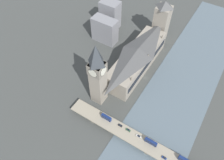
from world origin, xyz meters
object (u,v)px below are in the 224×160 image
object	(u,v)px
double_decker_bus_lead	(106,117)
car_southbound_tail	(139,136)
parliament_hall	(137,58)
car_northbound_lead	(164,158)
double_decker_bus_mid	(151,142)
double_decker_bus_rear	(185,160)
clock_tower	(97,74)
car_southbound_mid	(128,130)
car_southbound_lead	(120,125)
road_bridge	(149,146)
victoria_tower	(162,21)

from	to	relation	value
double_decker_bus_lead	car_southbound_tail	distance (m)	33.15
parliament_hall	car_northbound_lead	size ratio (longest dim) A/B	23.64
parliament_hall	double_decker_bus_lead	world-z (taller)	parliament_hall
double_decker_bus_mid	double_decker_bus_rear	bearing A→B (deg)	-178.86
clock_tower	double_decker_bus_mid	xyz separation A→B (m)	(-64.99, 17.92, -29.49)
double_decker_bus_mid	car_southbound_mid	world-z (taller)	double_decker_bus_mid
car_southbound_lead	car_southbound_tail	size ratio (longest dim) A/B	0.83
parliament_hall	road_bridge	bearing A→B (deg)	124.51
road_bridge	car_northbound_lead	size ratio (longest dim) A/B	40.04
parliament_hall	double_decker_bus_lead	bearing A→B (deg)	96.73
double_decker_bus_lead	double_decker_bus_rear	distance (m)	73.83
car_southbound_tail	car_southbound_lead	bearing A→B (deg)	-1.03
parliament_hall	victoria_tower	size ratio (longest dim) A/B	1.66
double_decker_bus_rear	car_southbound_lead	xyz separation A→B (m)	(59.58, 0.36, -1.92)
double_decker_bus_lead	car_southbound_lead	xyz separation A→B (m)	(-14.24, -0.74, -2.10)
clock_tower	victoria_tower	distance (m)	117.03
clock_tower	car_southbound_lead	bearing A→B (deg)	153.04
double_decker_bus_lead	double_decker_bus_mid	bearing A→B (deg)	-179.32
victoria_tower	car_northbound_lead	size ratio (longest dim) A/B	14.22
victoria_tower	double_decker_bus_rear	bearing A→B (deg)	121.85
car_northbound_lead	car_southbound_mid	xyz separation A→B (m)	(36.89, -5.79, -0.02)
double_decker_bus_lead	car_southbound_tail	world-z (taller)	double_decker_bus_lead
car_southbound_tail	car_southbound_mid	bearing A→B (deg)	-1.60
double_decker_bus_lead	clock_tower	bearing A→B (deg)	-41.88
double_decker_bus_mid	clock_tower	bearing A→B (deg)	-15.42
clock_tower	double_decker_bus_rear	xyz separation A→B (m)	(-94.39, 17.34, -29.54)
clock_tower	car_southbound_tail	bearing A→B (deg)	161.41
double_decker_bus_lead	car_northbound_lead	distance (m)	59.63
double_decker_bus_rear	car_southbound_mid	bearing A→B (deg)	0.46
road_bridge	car_southbound_lead	size ratio (longest dim) A/B	39.95
double_decker_bus_rear	clock_tower	bearing A→B (deg)	-10.41
victoria_tower	double_decker_bus_lead	size ratio (longest dim) A/B	5.62
car_southbound_tail	parliament_hall	bearing A→B (deg)	-60.75
road_bridge	car_northbound_lead	bearing A→B (deg)	169.57
car_northbound_lead	parliament_hall	bearing A→B (deg)	-49.68
victoria_tower	road_bridge	distance (m)	148.35
double_decker_bus_mid	car_southbound_mid	bearing A→B (deg)	-0.46
double_decker_bus_rear	car_southbound_mid	xyz separation A→B (m)	(51.33, 0.41, -1.88)
double_decker_bus_rear	car_northbound_lead	distance (m)	15.82
car_southbound_mid	car_southbound_tail	xyz separation A→B (m)	(-10.60, 0.30, -0.04)
clock_tower	car_northbound_lead	distance (m)	89.07
road_bridge	double_decker_bus_mid	distance (m)	4.64
double_decker_bus_lead	road_bridge	bearing A→B (deg)	176.97
car_southbound_lead	parliament_hall	bearing A→B (deg)	-72.78
car_southbound_lead	car_northbound_lead	bearing A→B (deg)	172.64
car_northbound_lead	double_decker_bus_mid	bearing A→B (deg)	-20.57
parliament_hall	car_northbound_lead	xyz separation A→B (m)	(-68.27, 80.44, -8.36)
road_bridge	car_northbound_lead	xyz separation A→B (m)	(-14.85, 2.73, 1.72)
double_decker_bus_lead	car_northbound_lead	size ratio (longest dim) A/B	2.53
car_southbound_tail	road_bridge	bearing A→B (deg)	166.45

